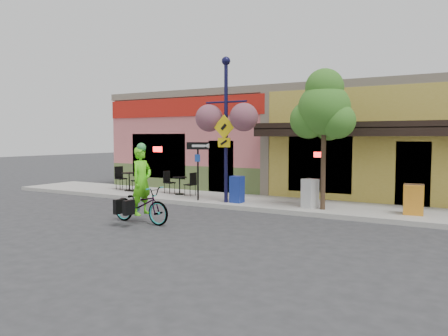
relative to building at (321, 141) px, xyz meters
The scene contains 14 objects.
ground 7.83m from the building, 90.00° to the right, with size 90.00×90.00×0.00m, color #2D2D30.
sidewalk 5.91m from the building, 90.00° to the right, with size 24.00×3.00×0.15m, color #9E9B93.
curb 7.28m from the building, 90.00° to the right, with size 24.00×0.12×0.15m, color #A8A59E.
building is the anchor object (origin of this frame).
bicycle 10.64m from the building, 101.12° to the right, with size 0.70×2.01×1.06m, color #9B2F0E.
cyclist_rider 10.57m from the building, 100.85° to the right, with size 0.70×0.46×1.92m, color #5BE818.
lamp_post 6.66m from the building, 102.11° to the right, with size 1.62×0.65×5.08m, color #121138, non-canonical shape.
one_way_sign 7.12m from the building, 111.05° to the right, with size 0.81×0.18×2.11m, color black, non-canonical shape.
cafe_set_left 8.87m from the building, 139.40° to the right, with size 1.71×0.85×1.02m, color black, non-canonical shape.
cafe_set_right 7.09m from the building, 126.05° to the right, with size 1.54×0.77×0.93m, color black, non-canonical shape.
newspaper_box_blue 6.65m from the building, 99.22° to the right, with size 0.42×0.37×0.93m, color navy, non-canonical shape.
newspaper_box_grey 6.60m from the building, 75.83° to the right, with size 0.44×0.40×0.94m, color silver, non-canonical shape.
street_tree 6.61m from the building, 72.20° to the right, with size 1.75×1.75×4.48m, color #3D7A26, non-canonical shape.
sandwich_board 7.90m from the building, 52.90° to the right, with size 0.55×0.41×0.92m, color orange, non-canonical shape.
Camera 1 is at (6.12, -12.28, 2.43)m, focal length 35.00 mm.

